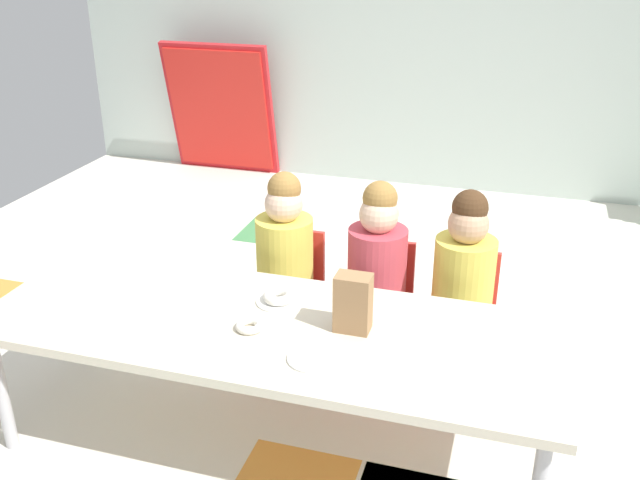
{
  "coord_description": "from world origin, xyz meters",
  "views": [
    {
      "loc": [
        0.68,
        -2.81,
        1.89
      ],
      "look_at": [
        -0.04,
        -0.42,
        0.79
      ],
      "focal_mm": 39.7,
      "sensor_mm": 36.0,
      "label": 1
    }
  ],
  "objects_px": {
    "craft_table": "(272,333)",
    "seated_child_middle_seat": "(378,262)",
    "seated_child_near_camera": "(285,250)",
    "seated_child_far_right": "(464,273)",
    "donut_powdered_loose": "(250,326)",
    "paper_bag_brown": "(353,303)",
    "donut_powdered_on_plate": "(279,296)",
    "folded_activity_table": "(221,109)",
    "paper_plate_near_edge": "(279,301)",
    "paper_plate_center_table": "(313,358)"
  },
  "relations": [
    {
      "from": "donut_powdered_loose",
      "to": "paper_plate_near_edge",
      "type": "bearing_deg",
      "value": 81.4
    },
    {
      "from": "seated_child_near_camera",
      "to": "seated_child_middle_seat",
      "type": "distance_m",
      "value": 0.43
    },
    {
      "from": "seated_child_middle_seat",
      "to": "folded_activity_table",
      "type": "bearing_deg",
      "value": 126.78
    },
    {
      "from": "paper_plate_near_edge",
      "to": "seated_child_middle_seat",
      "type": "bearing_deg",
      "value": 57.05
    },
    {
      "from": "paper_plate_center_table",
      "to": "donut_powdered_on_plate",
      "type": "bearing_deg",
      "value": 125.65
    },
    {
      "from": "seated_child_near_camera",
      "to": "paper_plate_near_edge",
      "type": "distance_m",
      "value": 0.48
    },
    {
      "from": "folded_activity_table",
      "to": "donut_powdered_loose",
      "type": "xyz_separation_m",
      "value": [
        1.54,
        -3.18,
        0.02
      ]
    },
    {
      "from": "seated_child_far_right",
      "to": "paper_plate_center_table",
      "type": "xyz_separation_m",
      "value": [
        -0.42,
        -0.8,
        -0.01
      ]
    },
    {
      "from": "paper_bag_brown",
      "to": "donut_powdered_on_plate",
      "type": "relative_size",
      "value": 1.74
    },
    {
      "from": "seated_child_far_right",
      "to": "paper_plate_near_edge",
      "type": "bearing_deg",
      "value": -145.81
    },
    {
      "from": "paper_bag_brown",
      "to": "paper_plate_near_edge",
      "type": "xyz_separation_m",
      "value": [
        -0.33,
        0.11,
        -0.11
      ]
    },
    {
      "from": "donut_powdered_on_plate",
      "to": "seated_child_middle_seat",
      "type": "bearing_deg",
      "value": 57.05
    },
    {
      "from": "donut_powdered_on_plate",
      "to": "donut_powdered_loose",
      "type": "bearing_deg",
      "value": -98.6
    },
    {
      "from": "seated_child_middle_seat",
      "to": "donut_powdered_on_plate",
      "type": "distance_m",
      "value": 0.54
    },
    {
      "from": "craft_table",
      "to": "seated_child_far_right",
      "type": "xyz_separation_m",
      "value": [
        0.64,
        0.62,
        0.05
      ]
    },
    {
      "from": "seated_child_far_right",
      "to": "seated_child_near_camera",
      "type": "bearing_deg",
      "value": 180.0
    },
    {
      "from": "seated_child_middle_seat",
      "to": "paper_plate_center_table",
      "type": "height_order",
      "value": "seated_child_middle_seat"
    },
    {
      "from": "craft_table",
      "to": "paper_plate_center_table",
      "type": "xyz_separation_m",
      "value": [
        0.22,
        -0.18,
        0.04
      ]
    },
    {
      "from": "seated_child_near_camera",
      "to": "seated_child_middle_seat",
      "type": "relative_size",
      "value": 1.0
    },
    {
      "from": "seated_child_middle_seat",
      "to": "donut_powdered_loose",
      "type": "height_order",
      "value": "seated_child_middle_seat"
    },
    {
      "from": "craft_table",
      "to": "paper_bag_brown",
      "type": "relative_size",
      "value": 9.76
    },
    {
      "from": "craft_table",
      "to": "seated_child_near_camera",
      "type": "distance_m",
      "value": 0.64
    },
    {
      "from": "paper_plate_center_table",
      "to": "donut_powdered_on_plate",
      "type": "distance_m",
      "value": 0.43
    },
    {
      "from": "paper_plate_center_table",
      "to": "seated_child_middle_seat",
      "type": "bearing_deg",
      "value": 86.61
    },
    {
      "from": "seated_child_far_right",
      "to": "folded_activity_table",
      "type": "bearing_deg",
      "value": 131.92
    },
    {
      "from": "craft_table",
      "to": "paper_plate_near_edge",
      "type": "bearing_deg",
      "value": 99.55
    },
    {
      "from": "folded_activity_table",
      "to": "donut_powdered_on_plate",
      "type": "xyz_separation_m",
      "value": [
        1.57,
        -2.96,
        0.03
      ]
    },
    {
      "from": "paper_plate_near_edge",
      "to": "donut_powdered_loose",
      "type": "height_order",
      "value": "donut_powdered_loose"
    },
    {
      "from": "craft_table",
      "to": "donut_powdered_loose",
      "type": "relative_size",
      "value": 20.35
    },
    {
      "from": "donut_powdered_on_plate",
      "to": "seated_child_near_camera",
      "type": "bearing_deg",
      "value": 106.33
    },
    {
      "from": "paper_plate_center_table",
      "to": "paper_plate_near_edge",
      "type": "bearing_deg",
      "value": 125.65
    },
    {
      "from": "craft_table",
      "to": "paper_bag_brown",
      "type": "height_order",
      "value": "paper_bag_brown"
    },
    {
      "from": "seated_child_middle_seat",
      "to": "paper_bag_brown",
      "type": "height_order",
      "value": "seated_child_middle_seat"
    },
    {
      "from": "seated_child_near_camera",
      "to": "donut_powdered_on_plate",
      "type": "height_order",
      "value": "seated_child_near_camera"
    },
    {
      "from": "seated_child_near_camera",
      "to": "donut_powdered_loose",
      "type": "relative_size",
      "value": 8.69
    },
    {
      "from": "seated_child_near_camera",
      "to": "seated_child_far_right",
      "type": "xyz_separation_m",
      "value": [
        0.81,
        0.0,
        0.0
      ]
    },
    {
      "from": "seated_child_far_right",
      "to": "folded_activity_table",
      "type": "distance_m",
      "value": 3.36
    },
    {
      "from": "donut_powdered_loose",
      "to": "paper_bag_brown",
      "type": "bearing_deg",
      "value": 16.79
    },
    {
      "from": "craft_table",
      "to": "seated_child_middle_seat",
      "type": "bearing_deg",
      "value": 66.56
    },
    {
      "from": "craft_table",
      "to": "seated_child_far_right",
      "type": "relative_size",
      "value": 2.34
    },
    {
      "from": "craft_table",
      "to": "donut_powdered_loose",
      "type": "xyz_separation_m",
      "value": [
        -0.06,
        -0.06,
        0.05
      ]
    },
    {
      "from": "paper_plate_near_edge",
      "to": "paper_plate_center_table",
      "type": "distance_m",
      "value": 0.43
    },
    {
      "from": "seated_child_near_camera",
      "to": "seated_child_far_right",
      "type": "distance_m",
      "value": 0.81
    },
    {
      "from": "paper_bag_brown",
      "to": "paper_plate_near_edge",
      "type": "height_order",
      "value": "paper_bag_brown"
    },
    {
      "from": "craft_table",
      "to": "donut_powdered_on_plate",
      "type": "height_order",
      "value": "donut_powdered_on_plate"
    },
    {
      "from": "folded_activity_table",
      "to": "paper_bag_brown",
      "type": "bearing_deg",
      "value": -58.24
    },
    {
      "from": "seated_child_near_camera",
      "to": "paper_plate_near_edge",
      "type": "relative_size",
      "value": 5.1
    },
    {
      "from": "paper_bag_brown",
      "to": "craft_table",
      "type": "bearing_deg",
      "value": -170.95
    },
    {
      "from": "seated_child_middle_seat",
      "to": "donut_powdered_loose",
      "type": "distance_m",
      "value": 0.76
    },
    {
      "from": "seated_child_near_camera",
      "to": "folded_activity_table",
      "type": "xyz_separation_m",
      "value": [
        -1.44,
        2.5,
        -0.02
      ]
    }
  ]
}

